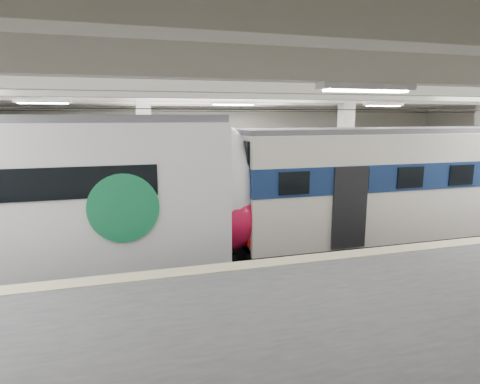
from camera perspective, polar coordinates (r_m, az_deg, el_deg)
name	(u,v)px	position (r m, az deg, el deg)	size (l,w,h in m)	color
station_hall	(270,164)	(10.66, 4.35, 3.96)	(36.00, 24.00, 5.75)	black
modern_emu	(34,202)	(12.12, -27.28, -1.25)	(14.11, 2.91, 4.54)	white
older_rer	(406,184)	(15.14, 22.48, 1.02)	(12.30, 2.72, 4.11)	silver
far_train	(10,178)	(17.85, -29.86, 1.73)	(12.88, 2.86, 4.14)	white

